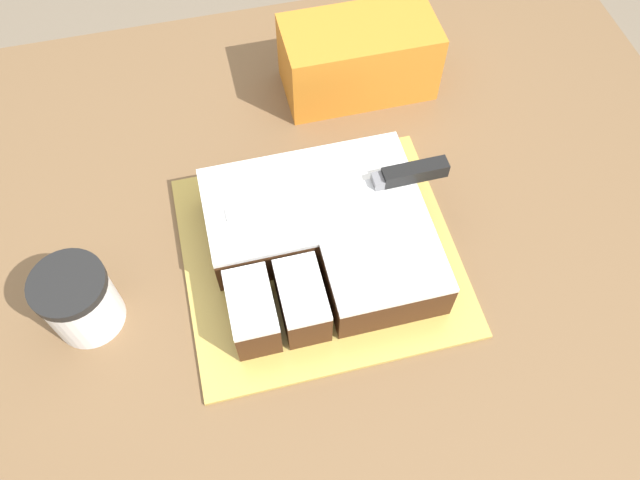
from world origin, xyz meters
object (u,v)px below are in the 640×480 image
object	(u,v)px
cake	(322,237)
storage_box	(358,58)
cake_board	(320,254)
knife	(389,178)
coffee_cup	(79,301)

from	to	relation	value
cake	storage_box	size ratio (longest dim) A/B	1.20
cake_board	storage_box	xyz separation A→B (m)	(0.14, 0.31, 0.06)
cake_board	knife	bearing A→B (deg)	23.30
knife	coffee_cup	distance (m)	0.43
cake_board	knife	world-z (taller)	knife
cake_board	coffee_cup	world-z (taller)	coffee_cup
cake	knife	size ratio (longest dim) A/B	0.94
knife	storage_box	size ratio (longest dim) A/B	1.27
knife	storage_box	world-z (taller)	storage_box
cake	storage_box	xyz separation A→B (m)	(0.13, 0.30, 0.02)
cake	coffee_cup	world-z (taller)	coffee_cup
cake_board	cake	size ratio (longest dim) A/B	1.30
knife	storage_box	xyz separation A→B (m)	(0.03, 0.26, -0.02)
cake	knife	bearing A→B (deg)	22.52
cake	storage_box	distance (m)	0.33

